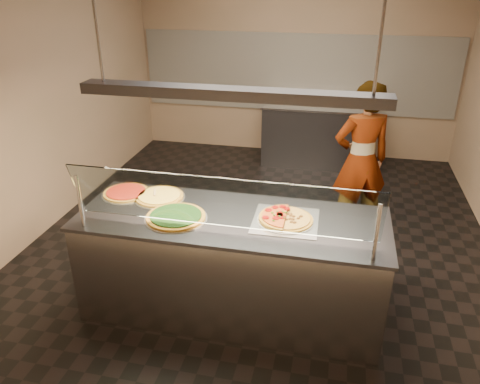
% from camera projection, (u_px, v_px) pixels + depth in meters
% --- Properties ---
extents(ground, '(5.00, 6.00, 0.02)m').
position_uv_depth(ground, '(261.00, 242.00, 5.27)').
color(ground, black).
rests_on(ground, ground).
extents(wall_back, '(5.00, 0.02, 3.00)m').
position_uv_depth(wall_back, '(296.00, 60.00, 7.28)').
color(wall_back, tan).
rests_on(wall_back, ground).
extents(wall_front, '(5.00, 0.02, 3.00)m').
position_uv_depth(wall_front, '(143.00, 301.00, 1.97)').
color(wall_front, tan).
rests_on(wall_front, ground).
extents(wall_left, '(0.02, 6.00, 3.00)m').
position_uv_depth(wall_left, '(37.00, 98.00, 5.11)').
color(wall_left, tan).
rests_on(wall_left, ground).
extents(tile_band, '(4.90, 0.02, 1.20)m').
position_uv_depth(tile_band, '(295.00, 73.00, 7.34)').
color(tile_band, silver).
rests_on(tile_band, wall_back).
extents(serving_counter, '(2.55, 0.94, 0.93)m').
position_uv_depth(serving_counter, '(232.00, 264.00, 4.03)').
color(serving_counter, '#B7B7BC').
rests_on(serving_counter, ground).
extents(sneeze_guard, '(2.31, 0.18, 0.54)m').
position_uv_depth(sneeze_guard, '(221.00, 203.00, 3.40)').
color(sneeze_guard, '#B7B7BC').
rests_on(sneeze_guard, serving_counter).
extents(perforated_tray, '(0.53, 0.53, 0.01)m').
position_uv_depth(perforated_tray, '(286.00, 220.00, 3.76)').
color(perforated_tray, silver).
rests_on(perforated_tray, serving_counter).
extents(half_pizza_pepperoni, '(0.24, 0.43, 0.05)m').
position_uv_depth(half_pizza_pepperoni, '(273.00, 216.00, 3.77)').
color(half_pizza_pepperoni, '#8C5F1C').
rests_on(half_pizza_pepperoni, perforated_tray).
extents(half_pizza_sausage, '(0.23, 0.43, 0.04)m').
position_uv_depth(half_pizza_sausage, '(298.00, 219.00, 3.74)').
color(half_pizza_sausage, '#8C5F1C').
rests_on(half_pizza_sausage, perforated_tray).
extents(pizza_spinach, '(0.51, 0.51, 0.03)m').
position_uv_depth(pizza_spinach, '(176.00, 216.00, 3.80)').
color(pizza_spinach, silver).
rests_on(pizza_spinach, serving_counter).
extents(pizza_cheese, '(0.45, 0.45, 0.03)m').
position_uv_depth(pizza_cheese, '(160.00, 196.00, 4.15)').
color(pizza_cheese, silver).
rests_on(pizza_cheese, serving_counter).
extents(pizza_tomato, '(0.43, 0.43, 0.03)m').
position_uv_depth(pizza_tomato, '(126.00, 192.00, 4.22)').
color(pizza_tomato, silver).
rests_on(pizza_tomato, serving_counter).
extents(pizza_spatula, '(0.24, 0.22, 0.02)m').
position_uv_depth(pizza_spatula, '(159.00, 194.00, 4.15)').
color(pizza_spatula, '#B7B7BC').
rests_on(pizza_spatula, pizza_spinach).
extents(prep_table, '(1.63, 0.74, 0.93)m').
position_uv_depth(prep_table, '(316.00, 134.00, 7.24)').
color(prep_table, '#404046').
rests_on(prep_table, ground).
extents(worker, '(0.75, 0.63, 1.75)m').
position_uv_depth(worker, '(361.00, 161.00, 5.11)').
color(worker, '#383740').
rests_on(worker, ground).
extents(heat_lamp_housing, '(2.30, 0.18, 0.08)m').
position_uv_depth(heat_lamp_housing, '(231.00, 93.00, 3.39)').
color(heat_lamp_housing, '#404046').
rests_on(heat_lamp_housing, ceiling).
extents(lamp_rod_left, '(0.02, 0.02, 1.01)m').
position_uv_depth(lamp_rod_left, '(94.00, 11.00, 3.35)').
color(lamp_rod_left, '#B7B7BC').
rests_on(lamp_rod_left, ceiling).
extents(lamp_rod_right, '(0.02, 0.02, 1.01)m').
position_uv_depth(lamp_rod_right, '(383.00, 16.00, 2.96)').
color(lamp_rod_right, '#B7B7BC').
rests_on(lamp_rod_right, ceiling).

